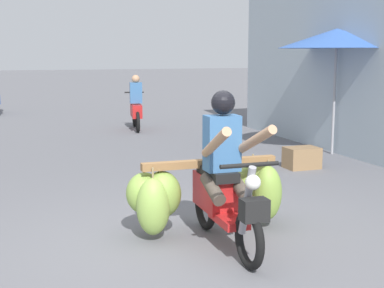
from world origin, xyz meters
TOP-DOWN VIEW (x-y plane):
  - ground_plane at (0.00, 0.00)m, footprint 120.00×120.00m
  - motorbike_main_loaded at (0.45, 0.19)m, footprint 1.84×1.86m
  - motorbike_distant_ahead_right at (1.60, 8.45)m, footprint 0.54×1.61m
  - market_umbrella_near_shop at (4.40, 3.91)m, footprint 2.20×2.20m
  - produce_crate at (3.15, 2.94)m, footprint 0.56×0.40m

SIDE VIEW (x-z plane):
  - ground_plane at x=0.00m, z-range 0.00..0.00m
  - produce_crate at x=3.15m, z-range 0.00..0.36m
  - motorbike_main_loaded at x=0.45m, z-range -0.27..1.31m
  - motorbike_distant_ahead_right at x=1.60m, z-range -0.13..1.27m
  - market_umbrella_near_shop at x=4.40m, z-range 1.01..3.41m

